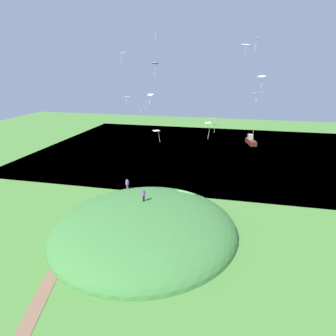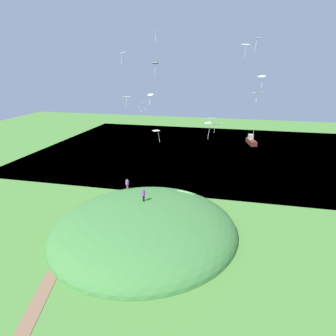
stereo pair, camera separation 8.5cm
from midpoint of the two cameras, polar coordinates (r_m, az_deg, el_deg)
ground_plane at (r=46.47m, az=3.49°, el=-6.58°), size 160.00×160.00×0.00m
lake_water at (r=75.63m, az=7.65°, el=3.03°), size 56.64×80.00×0.40m
grass_hill at (r=39.47m, az=-4.21°, el=-11.41°), size 24.47×22.77×6.62m
dirt_path at (r=30.99m, az=-23.04°, el=-22.45°), size 13.10×4.75×0.04m
boat_on_lake at (r=84.17m, az=15.02°, el=4.81°), size 6.08×2.91×4.34m
person_near_shore at (r=39.00m, az=-4.45°, el=-4.71°), size 0.58×0.58×1.66m
person_watching_kites at (r=45.56m, az=-7.44°, el=-2.76°), size 0.59×0.59×1.56m
kite_0 at (r=42.40m, az=-3.19°, el=13.16°), size 0.68×0.85×1.42m
kite_1 at (r=38.19m, az=7.38°, el=8.06°), size 1.06×0.77×2.12m
kite_2 at (r=43.65m, az=-8.26°, el=20.12°), size 1.32×1.18×1.69m
kite_3 at (r=45.75m, az=16.86°, el=15.70°), size 1.13×1.19×1.65m
kite_4 at (r=40.68m, az=16.20°, el=13.09°), size 1.28×1.37×1.28m
kite_5 at (r=49.92m, az=16.01°, el=21.80°), size 0.73×0.96×1.92m
kite_6 at (r=54.27m, az=-2.29°, el=18.49°), size 0.70×1.04×2.32m
kite_7 at (r=46.92m, az=-7.55°, el=12.76°), size 1.08×1.18×1.50m
kite_8 at (r=48.91m, az=-4.94°, el=11.13°), size 0.90×0.81×1.23m
kite_9 at (r=43.88m, az=7.96°, el=9.01°), size 1.16×1.22×1.25m
kite_10 at (r=47.75m, az=14.13°, el=21.03°), size 1.24×1.36×1.78m
kite_11 at (r=46.65m, az=-3.93°, el=11.91°), size 1.20×1.29×1.32m
kite_12 at (r=35.39m, az=-2.06°, el=6.72°), size 0.88×0.90×1.42m
kite_13 at (r=41.76m, az=8.92°, el=7.94°), size 1.24×1.37×1.39m
kite_14 at (r=53.39m, az=-2.03°, el=23.51°), size 0.72×0.58×1.45m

